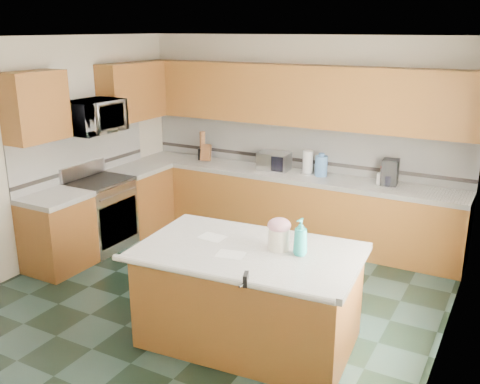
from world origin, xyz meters
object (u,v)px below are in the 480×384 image
Objects in this scene: knife_block at (206,153)px; soap_bottle_island at (301,237)px; island_base at (249,299)px; island_top at (249,252)px; toaster_oven at (274,161)px; coffee_maker at (390,172)px; treat_jar at (279,239)px.

soap_bottle_island is at bearing -60.89° from knife_block.
island_top is (0.00, 0.00, 0.46)m from island_base.
soap_bottle_island is (0.44, 0.10, 0.19)m from island_top.
knife_block is 0.57× the size of toaster_oven.
soap_bottle_island is 1.35× the size of knife_block.
toaster_oven is (-1.42, 2.48, -0.04)m from soap_bottle_island.
knife_block is at bearing 147.04° from soap_bottle_island.
knife_block is (-2.07, 2.58, 0.15)m from island_top.
soap_bottle_island is at bearing -98.03° from coffee_maker.
toaster_oven reaches higher than treat_jar.
island_top is at bearing 0.00° from island_base.
soap_bottle_island reaches higher than island_top.
soap_bottle_island reaches higher than treat_jar.
knife_block is 0.75× the size of coffee_maker.
coffee_maker reaches higher than treat_jar.
toaster_oven is 1.56m from coffee_maker.
coffee_maker is (0.15, 2.51, -0.00)m from soap_bottle_island.
toaster_oven reaches higher than island_top.
toaster_oven is at bearing 128.50° from treat_jar.
island_top is 8.06× the size of knife_block.
soap_bottle_island is 1.01× the size of coffee_maker.
treat_jar is (0.23, 0.12, 0.59)m from island_base.
island_base is at bearing -107.35° from coffee_maker.
toaster_oven is (-1.21, 2.47, 0.02)m from treat_jar.
island_top is 10.00× the size of treat_jar.
island_top is 0.29m from treat_jar.
knife_block is 2.66m from coffee_maker.
island_base is at bearing -155.43° from soap_bottle_island.
soap_bottle_island is at bearing -64.88° from toaster_oven.
soap_bottle_island reaches higher than knife_block.
coffee_maker reaches higher than island_base.
knife_block is at bearing 123.82° from island_top.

